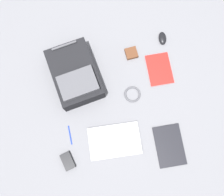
{
  "coord_description": "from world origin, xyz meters",
  "views": [
    {
      "loc": [
        -0.14,
        -0.37,
        1.88
      ],
      "look_at": [
        -0.05,
        0.02,
        0.02
      ],
      "focal_mm": 43.33,
      "sensor_mm": 36.0,
      "label": 1
    }
  ],
  "objects_px": {
    "earbud_pouch": "(131,53)",
    "book_blue": "(169,146)",
    "backpack": "(75,75)",
    "pen_black": "(70,135)",
    "power_brick": "(68,161)",
    "computer_mouse": "(162,38)",
    "book_comic": "(159,69)",
    "laptop": "(115,141)",
    "cable_coil": "(132,94)"
  },
  "relations": [
    {
      "from": "backpack",
      "to": "earbud_pouch",
      "type": "distance_m",
      "value": 0.45
    },
    {
      "from": "pen_black",
      "to": "earbud_pouch",
      "type": "xyz_separation_m",
      "value": [
        0.55,
        0.49,
        0.01
      ]
    },
    {
      "from": "laptop",
      "to": "power_brick",
      "type": "xyz_separation_m",
      "value": [
        -0.34,
        -0.06,
        -0.0
      ]
    },
    {
      "from": "book_comic",
      "to": "power_brick",
      "type": "relative_size",
      "value": 2.12
    },
    {
      "from": "power_brick",
      "to": "earbud_pouch",
      "type": "distance_m",
      "value": 0.89
    },
    {
      "from": "earbud_pouch",
      "to": "book_comic",
      "type": "bearing_deg",
      "value": -43.67
    },
    {
      "from": "book_comic",
      "to": "computer_mouse",
      "type": "distance_m",
      "value": 0.24
    },
    {
      "from": "backpack",
      "to": "computer_mouse",
      "type": "bearing_deg",
      "value": 13.13
    },
    {
      "from": "laptop",
      "to": "book_blue",
      "type": "xyz_separation_m",
      "value": [
        0.36,
        -0.11,
        -0.01
      ]
    },
    {
      "from": "power_brick",
      "to": "pen_black",
      "type": "relative_size",
      "value": 0.87
    },
    {
      "from": "laptop",
      "to": "power_brick",
      "type": "height_order",
      "value": "laptop"
    },
    {
      "from": "laptop",
      "to": "cable_coil",
      "type": "distance_m",
      "value": 0.35
    },
    {
      "from": "earbud_pouch",
      "to": "book_blue",
      "type": "bearing_deg",
      "value": -82.31
    },
    {
      "from": "backpack",
      "to": "book_blue",
      "type": "xyz_separation_m",
      "value": [
        0.53,
        -0.61,
        -0.07
      ]
    },
    {
      "from": "backpack",
      "to": "power_brick",
      "type": "height_order",
      "value": "backpack"
    },
    {
      "from": "book_comic",
      "to": "earbud_pouch",
      "type": "xyz_separation_m",
      "value": [
        -0.17,
        0.16,
        0.01
      ]
    },
    {
      "from": "book_blue",
      "to": "pen_black",
      "type": "xyz_separation_m",
      "value": [
        -0.65,
        0.22,
        -0.0
      ]
    },
    {
      "from": "book_blue",
      "to": "computer_mouse",
      "type": "bearing_deg",
      "value": 78.49
    },
    {
      "from": "book_comic",
      "to": "pen_black",
      "type": "bearing_deg",
      "value": -155.87
    },
    {
      "from": "backpack",
      "to": "pen_black",
      "type": "distance_m",
      "value": 0.42
    },
    {
      "from": "backpack",
      "to": "laptop",
      "type": "relative_size",
      "value": 1.26
    },
    {
      "from": "laptop",
      "to": "pen_black",
      "type": "bearing_deg",
      "value": 159.82
    },
    {
      "from": "laptop",
      "to": "pen_black",
      "type": "height_order",
      "value": "laptop"
    },
    {
      "from": "computer_mouse",
      "to": "earbud_pouch",
      "type": "relative_size",
      "value": 1.19
    },
    {
      "from": "laptop",
      "to": "computer_mouse",
      "type": "relative_size",
      "value": 3.67
    },
    {
      "from": "book_blue",
      "to": "earbud_pouch",
      "type": "bearing_deg",
      "value": 97.69
    },
    {
      "from": "book_comic",
      "to": "cable_coil",
      "type": "distance_m",
      "value": 0.27
    },
    {
      "from": "laptop",
      "to": "computer_mouse",
      "type": "xyz_separation_m",
      "value": [
        0.51,
        0.66,
        0.0
      ]
    },
    {
      "from": "backpack",
      "to": "cable_coil",
      "type": "height_order",
      "value": "backpack"
    },
    {
      "from": "backpack",
      "to": "computer_mouse",
      "type": "xyz_separation_m",
      "value": [
        0.68,
        0.16,
        -0.06
      ]
    },
    {
      "from": "computer_mouse",
      "to": "earbud_pouch",
      "type": "distance_m",
      "value": 0.26
    },
    {
      "from": "book_comic",
      "to": "earbud_pouch",
      "type": "height_order",
      "value": "earbud_pouch"
    },
    {
      "from": "earbud_pouch",
      "to": "laptop",
      "type": "bearing_deg",
      "value": -113.73
    },
    {
      "from": "laptop",
      "to": "cable_coil",
      "type": "relative_size",
      "value": 3.14
    },
    {
      "from": "backpack",
      "to": "book_comic",
      "type": "relative_size",
      "value": 1.89
    },
    {
      "from": "laptop",
      "to": "book_comic",
      "type": "distance_m",
      "value": 0.61
    },
    {
      "from": "book_blue",
      "to": "power_brick",
      "type": "height_order",
      "value": "power_brick"
    },
    {
      "from": "power_brick",
      "to": "earbud_pouch",
      "type": "xyz_separation_m",
      "value": [
        0.6,
        0.66,
        -0.0
      ]
    },
    {
      "from": "computer_mouse",
      "to": "power_brick",
      "type": "xyz_separation_m",
      "value": [
        -0.85,
        -0.72,
        -0.0
      ]
    },
    {
      "from": "computer_mouse",
      "to": "power_brick",
      "type": "relative_size",
      "value": 0.87
    },
    {
      "from": "backpack",
      "to": "book_blue",
      "type": "bearing_deg",
      "value": -49.27
    },
    {
      "from": "power_brick",
      "to": "cable_coil",
      "type": "bearing_deg",
      "value": 33.54
    },
    {
      "from": "book_comic",
      "to": "pen_black",
      "type": "relative_size",
      "value": 1.85
    },
    {
      "from": "power_brick",
      "to": "pen_black",
      "type": "height_order",
      "value": "power_brick"
    },
    {
      "from": "backpack",
      "to": "book_comic",
      "type": "xyz_separation_m",
      "value": [
        0.6,
        -0.07,
        -0.07
      ]
    },
    {
      "from": "pen_black",
      "to": "earbud_pouch",
      "type": "height_order",
      "value": "earbud_pouch"
    },
    {
      "from": "computer_mouse",
      "to": "power_brick",
      "type": "height_order",
      "value": "computer_mouse"
    },
    {
      "from": "book_blue",
      "to": "cable_coil",
      "type": "xyz_separation_m",
      "value": [
        -0.16,
        0.41,
        -0.0
      ]
    },
    {
      "from": "backpack",
      "to": "pen_black",
      "type": "bearing_deg",
      "value": -107.48
    },
    {
      "from": "laptop",
      "to": "earbud_pouch",
      "type": "xyz_separation_m",
      "value": [
        0.26,
        0.59,
        -0.0
      ]
    }
  ]
}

